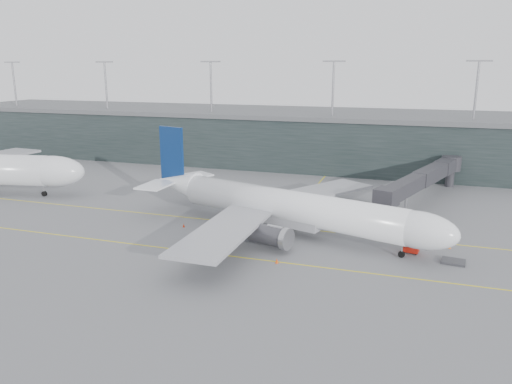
% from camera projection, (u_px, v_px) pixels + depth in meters
% --- Properties ---
extents(ground, '(320.00, 320.00, 0.00)m').
position_uv_depth(ground, '(260.00, 218.00, 94.57)').
color(ground, '#5D5D62').
rests_on(ground, ground).
extents(taxiline_a, '(160.00, 0.25, 0.02)m').
position_uv_depth(taxiline_a, '(253.00, 224.00, 90.88)').
color(taxiline_a, yellow).
rests_on(taxiline_a, ground).
extents(taxiline_b, '(160.00, 0.25, 0.02)m').
position_uv_depth(taxiline_b, '(220.00, 255.00, 76.15)').
color(taxiline_b, yellow).
rests_on(taxiline_b, ground).
extents(taxiline_lead_main, '(0.25, 60.00, 0.02)m').
position_uv_depth(taxiline_lead_main, '(308.00, 195.00, 111.48)').
color(taxiline_lead_main, yellow).
rests_on(taxiline_lead_main, ground).
extents(taxiline_lead_adj, '(0.25, 60.00, 0.02)m').
position_uv_depth(taxiline_lead_adj, '(20.00, 172.00, 135.64)').
color(taxiline_lead_adj, yellow).
rests_on(taxiline_lead_adj, ground).
extents(terminal, '(240.00, 36.00, 29.00)m').
position_uv_depth(terminal, '(320.00, 138.00, 146.13)').
color(terminal, '#1D2726').
rests_on(terminal, ground).
extents(main_aircraft, '(57.81, 53.17, 16.53)m').
position_uv_depth(main_aircraft, '(287.00, 207.00, 85.19)').
color(main_aircraft, white).
rests_on(main_aircraft, ground).
extents(jet_bridge, '(18.45, 46.49, 7.30)m').
position_uv_depth(jet_bridge, '(422.00, 173.00, 108.03)').
color(jet_bridge, '#2D2C32').
rests_on(jet_bridge, ground).
extents(gse_cart, '(2.57, 1.90, 1.59)m').
position_uv_depth(gse_cart, '(411.00, 247.00, 76.72)').
color(gse_cart, '#A5160B').
rests_on(gse_cart, ground).
extents(baggage_dolly, '(3.58, 3.00, 0.33)m').
position_uv_depth(baggage_dolly, '(453.00, 262.00, 73.00)').
color(baggage_dolly, '#343539').
rests_on(baggage_dolly, ground).
extents(uld_a, '(1.94, 1.60, 1.67)m').
position_uv_depth(uld_a, '(258.00, 199.00, 104.77)').
color(uld_a, '#3D3D43').
rests_on(uld_a, ground).
extents(uld_b, '(2.28, 2.01, 1.77)m').
position_uv_depth(uld_b, '(269.00, 197.00, 106.12)').
color(uld_b, '#3D3D43').
rests_on(uld_b, ground).
extents(uld_c, '(2.03, 1.70, 1.72)m').
position_uv_depth(uld_c, '(271.00, 198.00, 105.16)').
color(uld_c, '#3D3D43').
rests_on(uld_c, ground).
extents(cone_nose, '(0.45, 0.45, 0.71)m').
position_uv_depth(cone_nose, '(450.00, 246.00, 78.70)').
color(cone_nose, orange).
rests_on(cone_nose, ground).
extents(cone_wing_stbd, '(0.49, 0.49, 0.78)m').
position_uv_depth(cone_wing_stbd, '(277.00, 261.00, 72.78)').
color(cone_wing_stbd, '#E8470C').
rests_on(cone_wing_stbd, ground).
extents(cone_wing_port, '(0.42, 0.42, 0.67)m').
position_uv_depth(cone_wing_port, '(323.00, 207.00, 100.99)').
color(cone_wing_port, orange).
rests_on(cone_wing_port, ground).
extents(cone_tail, '(0.42, 0.42, 0.67)m').
position_uv_depth(cone_tail, '(184.00, 225.00, 89.11)').
color(cone_tail, red).
rests_on(cone_tail, ground).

